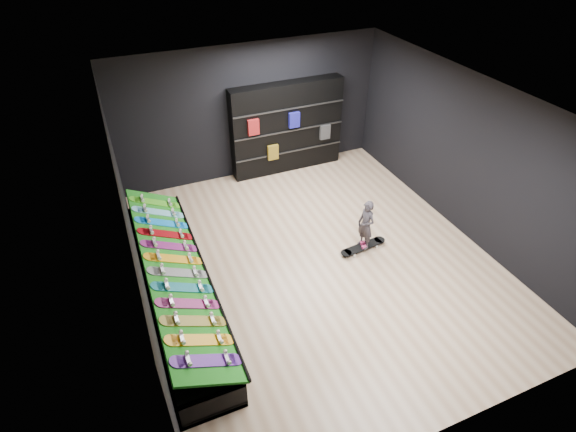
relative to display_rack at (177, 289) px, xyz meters
name	(u,v)px	position (x,y,z in m)	size (l,w,h in m)	color
floor	(317,260)	(2.55, 0.00, -0.25)	(6.00, 7.00, 0.01)	tan
ceiling	(325,104)	(2.55, 0.00, 2.75)	(6.00, 7.00, 0.01)	white
wall_back	(251,112)	(2.55, 3.50, 1.25)	(6.00, 0.02, 3.00)	black
wall_front	(467,357)	(2.55, -3.50, 1.25)	(6.00, 0.02, 3.00)	black
wall_left	(132,236)	(-0.45, 0.00, 1.25)	(0.02, 7.00, 3.00)	black
wall_right	(466,157)	(5.55, 0.00, 1.25)	(0.02, 7.00, 3.00)	black
display_rack	(177,289)	(0.00, 0.00, 0.00)	(0.90, 4.50, 0.50)	black
turf_ramp	(176,267)	(0.05, 0.00, 0.46)	(1.00, 4.50, 0.04)	#11610F
back_shelving	(287,128)	(3.34, 3.32, 0.81)	(2.64, 0.31, 2.11)	black
floor_skateboard	(363,247)	(3.47, -0.07, -0.20)	(0.98, 0.22, 0.09)	black
child	(365,233)	(3.47, -0.07, 0.13)	(0.22, 0.16, 0.59)	black
display_board_0	(207,361)	(0.06, -1.90, 0.49)	(0.98, 0.22, 0.09)	purple
display_board_1	(200,340)	(0.06, -1.55, 0.49)	(0.98, 0.22, 0.09)	yellow
display_board_2	(194,321)	(0.06, -1.21, 0.49)	(0.98, 0.22, 0.09)	yellow
display_board_3	(188,304)	(0.06, -0.86, 0.49)	(0.98, 0.22, 0.09)	#E5198C
display_board_4	(183,287)	(0.06, -0.52, 0.49)	(0.98, 0.22, 0.09)	#0C8C99
display_board_5	(178,273)	(0.06, -0.17, 0.49)	(0.98, 0.22, 0.09)	black
display_board_6	(174,259)	(0.06, 0.17, 0.49)	(0.98, 0.22, 0.09)	orange
display_board_7	(170,246)	(0.06, 0.52, 0.49)	(0.98, 0.22, 0.09)	#2626BF
display_board_8	(166,234)	(0.06, 0.86, 0.49)	(0.98, 0.22, 0.09)	red
display_board_9	(162,223)	(0.06, 1.21, 0.49)	(0.98, 0.22, 0.09)	blue
display_board_10	(159,212)	(0.06, 1.55, 0.49)	(0.98, 0.22, 0.09)	#0CB2E5
display_board_11	(156,202)	(0.06, 1.90, 0.49)	(0.98, 0.22, 0.09)	green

